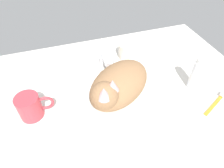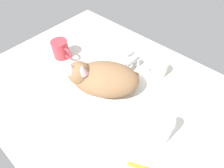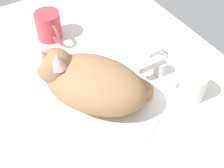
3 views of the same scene
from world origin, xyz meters
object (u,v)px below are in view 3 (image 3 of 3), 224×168
at_px(soap_bar, 149,48).
at_px(faucet, 157,68).
at_px(cat, 90,81).
at_px(coffee_mug, 49,26).
at_px(rinse_cup, 192,86).

bearing_deg(soap_bar, faucet, -22.51).
bearing_deg(cat, soap_bar, 106.84).
height_order(faucet, coffee_mug, coffee_mug).
distance_m(faucet, cat, 0.21).
relative_size(faucet, soap_bar, 2.07).
bearing_deg(soap_bar, coffee_mug, -136.26).
height_order(faucet, soap_bar, faucet).
bearing_deg(rinse_cup, faucet, -165.51).
bearing_deg(faucet, soap_bar, 157.49).
bearing_deg(rinse_cup, coffee_mug, -153.47).
bearing_deg(coffee_mug, cat, -4.18).
distance_m(cat, coffee_mug, 0.30).
bearing_deg(soap_bar, rinse_cup, -1.72).
distance_m(faucet, rinse_cup, 0.11).
height_order(faucet, cat, cat).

